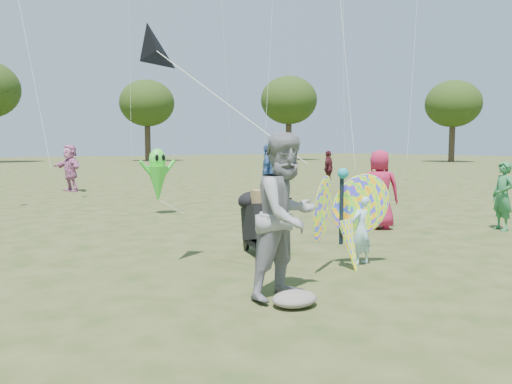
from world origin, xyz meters
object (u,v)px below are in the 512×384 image
Objects in this scene: child_girl at (361,230)px; alien_kite at (158,178)px; crowd_c at (268,171)px; crowd_a at (379,189)px; crowd_j at (70,168)px; jogging_stroller at (259,218)px; crowd_f at (503,196)px; crowd_h at (328,169)px; butterfly_kite at (345,219)px; adult_man at (287,216)px.

child_girl is 6.97m from alien_kite.
crowd_a is at bearing 31.79° from crowd_c.
crowd_a is 0.93× the size of crowd_j.
jogging_stroller is (-3.62, -0.63, -0.25)m from crowd_a.
crowd_f is 5.74m from jogging_stroller.
crowd_h reaches higher than crowd_f.
butterfly_kite is at bearing -90.93° from alien_kite.
crowd_c is 1.18× the size of crowd_h.
alien_kite is (0.15, -8.21, 0.04)m from crowd_j.
child_girl is 0.62× the size of butterfly_kite.
alien_kite is at bearing -119.80° from crowd_f.
crowd_a is 2.61m from crowd_f.
alien_kite is at bearing -6.08° from crowd_h.
crowd_h is 13.90m from jogging_stroller.
crowd_c is at bearing 17.46° from alien_kite.
crowd_j reaches higher than butterfly_kite.
crowd_j reaches higher than crowd_a.
adult_man is 1.13× the size of alien_kite.
jogging_stroller is at bearing -17.10° from crowd_j.
butterfly_kite reaches higher than crowd_f.
child_girl is 0.58× the size of crowd_j.
adult_man is at bearing -20.80° from crowd_j.
crowd_j is 13.70m from jogging_stroller.
crowd_f is at bearing -1.33° from adult_man.
crowd_j is at bearing -51.72° from crowd_h.
alien_kite reaches higher than jogging_stroller.
crowd_f is 0.85× the size of butterfly_kite.
child_girl is at bearing 18.61° from crowd_c.
alien_kite is at bearing -14.27° from crowd_j.
jogging_stroller reaches higher than child_girl.
jogging_stroller is at bearing -95.97° from alien_kite.
adult_man reaches higher than jogging_stroller.
crowd_a is 10.99m from crowd_h.
crowd_a is (4.71, 2.75, -0.12)m from adult_man.
adult_man is 7.79m from alien_kite.
crowd_j is (-0.45, 15.16, 0.39)m from child_girl.
crowd_c is at bearing 19.99° from crowd_j.
butterfly_kite is at bearing -56.12° from jogging_stroller.
alien_kite reaches higher than crowd_a.
crowd_a reaches higher than crowd_f.
adult_man reaches higher than crowd_a.
crowd_f is (4.78, 0.46, 0.20)m from child_girl.
crowd_h is at bearing 178.31° from crowd_f.
alien_kite is (1.66, 7.61, -0.02)m from adult_man.
crowd_f is 0.93× the size of crowd_h.
crowd_a is 0.92× the size of crowd_c.
adult_man is 1.76× the size of jogging_stroller.
jogging_stroller is 1.61m from butterfly_kite.
crowd_j is at bearing -138.25° from crowd_f.
crowd_a is 0.99× the size of alien_kite.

